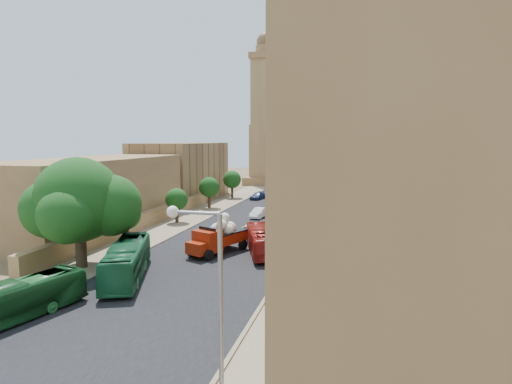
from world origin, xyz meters
The scene contains 34 objects.
ground centered at (0.00, 0.00, 0.00)m, with size 260.00×260.00×0.00m, color brown.
road_surface centered at (0.00, 30.00, 0.01)m, with size 14.00×140.00×0.01m, color black.
sidewalk_east centered at (9.50, 30.00, 0.01)m, with size 5.00×140.00×0.01m, color #7D6C52.
sidewalk_west centered at (-9.50, 30.00, 0.01)m, with size 5.00×140.00×0.01m, color #7D6C52.
kerb_east centered at (7.00, 30.00, 0.06)m, with size 0.25×140.00×0.12m, color #7D6C52.
kerb_west centered at (-7.00, 30.00, 0.06)m, with size 0.25×140.00×0.12m, color #7D6C52.
townhouse_a centered at (15.95, -3.00, 6.41)m, with size 9.00×14.00×16.40m.
townhouse_b centered at (15.95, 11.00, 5.66)m, with size 9.00×14.00×14.90m.
townhouse_c centered at (15.95, 25.00, 6.91)m, with size 9.00×14.00×17.40m.
townhouse_d centered at (15.95, 39.00, 6.16)m, with size 9.00×14.00×15.90m.
west_wall centered at (-12.50, 20.00, 0.90)m, with size 1.00×40.00×1.80m, color olive.
west_building_low centered at (-18.00, 18.00, 4.20)m, with size 10.00×28.00×8.40m, color brown.
west_building_mid centered at (-18.00, 44.00, 5.00)m, with size 10.00×22.00×10.00m, color olive.
church centered at (0.00, 78.61, 9.52)m, with size 28.00×22.50×36.30m.
ficus_tree centered at (-9.42, 4.01, 5.45)m, with size 9.21×8.48×9.21m.
street_tree_a centered at (-10.00, 12.00, 2.98)m, with size 2.90×2.90×4.46m.
street_tree_b centered at (-10.00, 24.00, 2.96)m, with size 2.88×2.88×4.43m.
street_tree_c centered at (-10.00, 36.00, 3.25)m, with size 3.16×3.16×4.85m.
street_tree_d centered at (-10.00, 48.00, 3.35)m, with size 3.26×3.26×5.01m.
streetlamp centered at (7.72, -12.00, 5.20)m, with size 2.11×0.44×8.22m.
red_truck centered at (0.07, 11.04, 1.63)m, with size 4.62×6.70×3.71m.
olive_pickup centered at (4.00, 21.52, 0.88)m, with size 3.11×4.75×1.81m.
bus_green_south centered at (-6.50, -6.12, 1.20)m, with size 2.01×8.59×2.39m, color #185123.
bus_green_north centered at (-4.26, 2.36, 1.39)m, with size 2.34×10.00×2.78m, color #1C6438.
bus_red_east centered at (4.00, 11.90, 1.21)m, with size 2.03×8.67×2.42m, color maroon.
bus_cream_east centered at (5.31, 24.46, 1.38)m, with size 2.33×9.94×2.77m, color #FFDAB3.
car_blue_a centered at (-2.67, 17.63, 0.62)m, with size 1.47×3.66×1.25m, color #4373BB.
car_white_a centered at (-0.50, 29.75, 0.67)m, with size 1.42×4.08×1.34m, color white.
car_cream centered at (1.00, 19.49, 0.55)m, with size 1.83×3.97×1.10m, color beige.
car_dkblue centered at (-5.00, 47.34, 0.62)m, with size 1.74×4.28×1.24m, color #17274D.
car_white_b centered at (4.06, 38.66, 0.69)m, with size 1.63×4.06×1.38m, color white.
car_blue_b centered at (-0.50, 50.75, 0.63)m, with size 1.33×3.81×1.26m, color teal.
pedestrian_a centered at (8.50, 8.40, 0.91)m, with size 0.67×0.44×1.83m, color #28262B.
pedestrian_c centered at (9.52, 10.19, 0.95)m, with size 1.12×0.47×1.91m, color #333336.
Camera 1 is at (13.04, -26.08, 10.60)m, focal length 30.00 mm.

